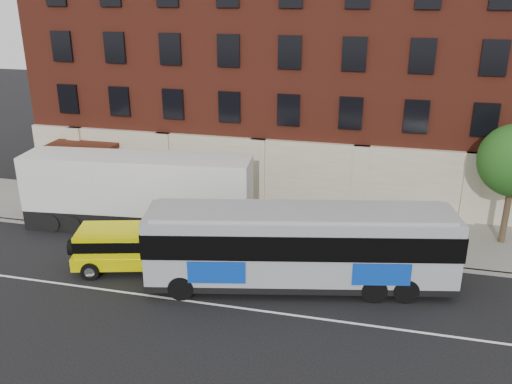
% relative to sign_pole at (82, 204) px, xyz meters
% --- Properties ---
extents(ground, '(120.00, 120.00, 0.00)m').
position_rel_sign_pole_xyz_m(ground, '(8.50, -6.15, -1.45)').
color(ground, black).
rests_on(ground, ground).
extents(sidewalk, '(60.00, 6.00, 0.15)m').
position_rel_sign_pole_xyz_m(sidewalk, '(8.50, 2.85, -1.38)').
color(sidewalk, gray).
rests_on(sidewalk, ground).
extents(kerb, '(60.00, 0.25, 0.15)m').
position_rel_sign_pole_xyz_m(kerb, '(8.50, -0.15, -1.38)').
color(kerb, gray).
rests_on(kerb, ground).
extents(lane_line, '(60.00, 0.12, 0.01)m').
position_rel_sign_pole_xyz_m(lane_line, '(8.50, -5.65, -1.45)').
color(lane_line, white).
rests_on(lane_line, ground).
extents(building, '(30.00, 12.10, 15.00)m').
position_rel_sign_pole_xyz_m(building, '(8.49, 10.77, 6.13)').
color(building, maroon).
rests_on(building, sidewalk).
extents(sign_pole, '(0.30, 0.20, 2.50)m').
position_rel_sign_pole_xyz_m(sign_pole, '(0.00, 0.00, 0.00)').
color(sign_pole, gray).
rests_on(sign_pole, ground).
extents(city_bus, '(13.61, 5.61, 3.65)m').
position_rel_sign_pole_xyz_m(city_bus, '(12.53, -3.25, 0.56)').
color(city_bus, '#A2A4AB').
rests_on(city_bus, ground).
extents(yellow_suv, '(5.45, 3.31, 2.02)m').
position_rel_sign_pole_xyz_m(yellow_suv, '(4.26, -3.61, -0.29)').
color(yellow_suv, '#E8E200').
rests_on(yellow_suv, ground).
extents(shipping_container, '(12.50, 3.77, 4.10)m').
position_rel_sign_pole_xyz_m(shipping_container, '(2.94, 0.92, 0.58)').
color(shipping_container, black).
rests_on(shipping_container, ground).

